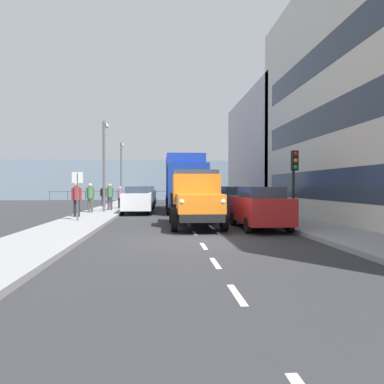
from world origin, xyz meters
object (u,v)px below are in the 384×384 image
(pedestrian_strolling, at_px, (90,195))
(lamp_post_promenade, at_px, (104,157))
(lorry_cargo_blue, at_px, (185,181))
(pedestrian_by_lamp, at_px, (120,196))
(pedestrian_near_railing, at_px, (110,194))
(car_red_kerbside_near, at_px, (259,207))
(lamp_post_far, at_px, (121,166))
(car_white_oppositeside_0, at_px, (138,199))
(car_teal_kerbside_1, at_px, (234,201))
(street_sign, at_px, (77,188))
(traffic_light_near, at_px, (294,170))
(car_grey_oppositeside_1, at_px, (143,197))
(pedestrian_in_dark_coat, at_px, (77,196))
(car_black_oppositeside_2, at_px, (147,195))
(pedestrian_couple_a, at_px, (104,194))
(truck_vintage_orange, at_px, (196,200))
(car_maroon_kerbside_2, at_px, (217,198))

(pedestrian_strolling, xyz_separation_m, lamp_post_promenade, (-0.70, -0.92, 2.39))
(lorry_cargo_blue, height_order, pedestrian_strolling, lorry_cargo_blue)
(pedestrian_by_lamp, bearing_deg, pedestrian_near_railing, 72.30)
(pedestrian_by_lamp, bearing_deg, car_red_kerbside_near, 121.58)
(pedestrian_strolling, distance_m, lamp_post_far, 11.69)
(car_red_kerbside_near, xyz_separation_m, car_white_oppositeside_0, (5.46, -8.35, 0.00))
(lorry_cargo_blue, distance_m, car_teal_kerbside_1, 5.69)
(lamp_post_promenade, bearing_deg, car_red_kerbside_near, 131.70)
(pedestrian_by_lamp, distance_m, street_sign, 8.65)
(pedestrian_by_lamp, height_order, lamp_post_far, lamp_post_far)
(pedestrian_strolling, xyz_separation_m, pedestrian_by_lamp, (-1.35, -3.68, -0.13))
(traffic_light_near, xyz_separation_m, lamp_post_promenade, (9.62, -7.03, 1.11))
(pedestrian_near_railing, bearing_deg, pedestrian_strolling, 68.13)
(car_grey_oppositeside_1, distance_m, lamp_post_promenade, 6.57)
(car_teal_kerbside_1, bearing_deg, car_red_kerbside_near, 90.00)
(pedestrian_in_dark_coat, xyz_separation_m, pedestrian_near_railing, (-0.96, -5.01, -0.02))
(car_teal_kerbside_1, xyz_separation_m, car_grey_oppositeside_1, (5.46, -9.09, 0.00))
(traffic_light_near, bearing_deg, lamp_post_far, -60.87)
(car_teal_kerbside_1, height_order, pedestrian_strolling, pedestrian_strolling)
(car_teal_kerbside_1, xyz_separation_m, traffic_light_near, (-2.04, 3.56, 1.58))
(pedestrian_by_lamp, bearing_deg, car_black_oppositeside_2, -99.26)
(pedestrian_in_dark_coat, height_order, lamp_post_far, lamp_post_far)
(car_teal_kerbside_1, xyz_separation_m, car_white_oppositeside_0, (5.46, -3.32, -0.00))
(car_black_oppositeside_2, distance_m, traffic_light_near, 20.26)
(pedestrian_couple_a, bearing_deg, traffic_light_near, 130.45)
(car_white_oppositeside_0, bearing_deg, pedestrian_strolling, 15.29)
(car_grey_oppositeside_1, distance_m, pedestrian_by_lamp, 3.21)
(truck_vintage_orange, relative_size, car_white_oppositeside_0, 1.34)
(car_grey_oppositeside_1, height_order, pedestrian_in_dark_coat, pedestrian_in_dark_coat)
(car_white_oppositeside_0, distance_m, pedestrian_in_dark_coat, 4.69)
(car_teal_kerbside_1, distance_m, pedestrian_couple_a, 12.29)
(car_red_kerbside_near, height_order, pedestrian_near_railing, pedestrian_near_railing)
(lorry_cargo_blue, distance_m, pedestrian_near_railing, 5.13)
(pedestrian_by_lamp, xyz_separation_m, street_sign, (0.93, 8.58, 0.62))
(car_black_oppositeside_2, height_order, pedestrian_in_dark_coat, pedestrian_in_dark_coat)
(lorry_cargo_blue, bearing_deg, car_maroon_kerbside_2, -164.06)
(lorry_cargo_blue, xyz_separation_m, car_grey_oppositeside_1, (3.08, -4.06, -1.18))
(truck_vintage_orange, height_order, car_red_kerbside_near, truck_vintage_orange)
(truck_vintage_orange, bearing_deg, car_teal_kerbside_1, -120.51)
(car_maroon_kerbside_2, height_order, traffic_light_near, traffic_light_near)
(lamp_post_promenade, height_order, lamp_post_far, lamp_post_promenade)
(car_maroon_kerbside_2, bearing_deg, car_white_oppositeside_0, 23.64)
(truck_vintage_orange, xyz_separation_m, car_teal_kerbside_1, (-2.51, -4.26, -0.28))
(car_red_kerbside_near, relative_size, pedestrian_in_dark_coat, 2.30)
(truck_vintage_orange, relative_size, car_black_oppositeside_2, 1.26)
(car_white_oppositeside_0, bearing_deg, car_black_oppositeside_2, -90.00)
(car_black_oppositeside_2, xyz_separation_m, pedestrian_strolling, (2.81, 12.64, 0.30))
(car_teal_kerbside_1, relative_size, lamp_post_promenade, 0.80)
(car_maroon_kerbside_2, xyz_separation_m, car_black_oppositeside_2, (5.46, -9.49, 0.00))
(pedestrian_couple_a, distance_m, traffic_light_near, 16.36)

